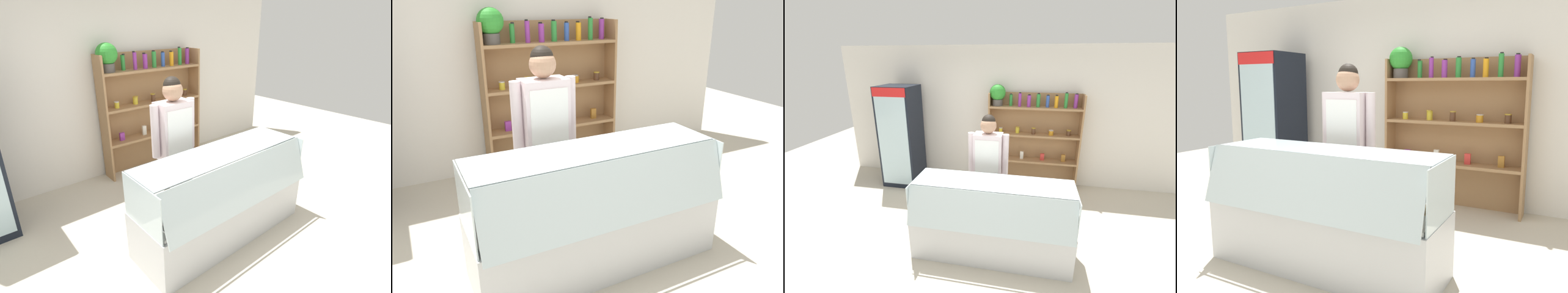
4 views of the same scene
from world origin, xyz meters
TOP-DOWN VIEW (x-y plane):
  - ground_plane at (0.00, 0.00)m, footprint 12.00×12.00m
  - back_wall at (0.00, 2.24)m, footprint 6.80×0.10m
  - shelving_unit at (0.51, 2.03)m, footprint 1.71×0.30m
  - deli_display_case at (0.14, -0.06)m, footprint 2.00×0.72m
  - shop_clerk at (-0.01, 0.57)m, footprint 0.58×0.25m

SIDE VIEW (x-z plane):
  - ground_plane at x=0.00m, z-range 0.00..0.00m
  - deli_display_case at x=0.14m, z-range -0.19..0.82m
  - shop_clerk at x=-0.01m, z-range 0.16..1.89m
  - shelving_unit at x=0.51m, z-range 0.14..2.15m
  - back_wall at x=0.00m, z-range 0.00..2.70m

